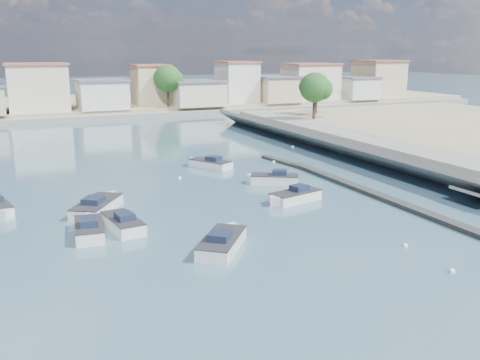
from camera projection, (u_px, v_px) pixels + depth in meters
The scene contains 15 objects.
ground at pixel (182, 145), 68.93m from camera, with size 400.00×400.00×0.00m, color #335466.
seawall_walkway at pixel (449, 166), 51.84m from camera, with size 5.00×90.00×1.80m, color slate.
breakwater at pixel (351, 186), 47.23m from camera, with size 2.00×31.02×0.35m.
far_shore_land at pixel (109, 104), 115.11m from camera, with size 160.00×40.00×1.40m, color gray.
far_shore_quay at pixel (130, 116), 96.47m from camera, with size 160.00×2.50×0.80m, color slate.
far_town at pixel (177, 87), 104.84m from camera, with size 113.01×12.80×8.35m.
shore_trees at pixel (179, 83), 95.77m from camera, with size 74.56×38.32×7.92m.
motorboat_a at pixel (122, 223), 36.24m from camera, with size 2.34×5.04×1.48m.
motorboat_b at pixel (89, 229), 35.04m from camera, with size 2.23×4.94×1.48m.
motorboat_c at pixel (272, 179), 48.58m from camera, with size 4.57×3.56×1.48m.
motorboat_d at pixel (293, 197), 42.63m from camera, with size 4.94×2.86×1.48m.
motorboat_e at pixel (99, 206), 40.28m from camera, with size 4.63×5.57×1.48m.
motorboat_f at pixel (209, 164), 55.24m from camera, with size 3.89×4.88×1.48m.
motorboat_h at pixel (223, 242), 32.62m from camera, with size 4.52×5.11×1.48m.
mooring_buoys at pixel (297, 185), 47.96m from camera, with size 18.45×38.03×0.33m.
Camera 1 is at (-20.36, -25.39, 11.72)m, focal length 40.00 mm.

